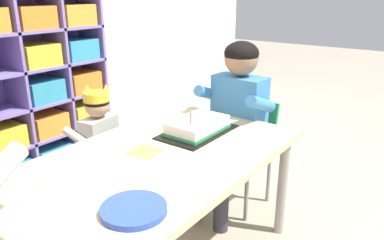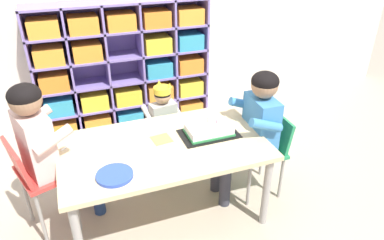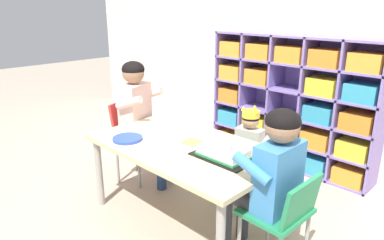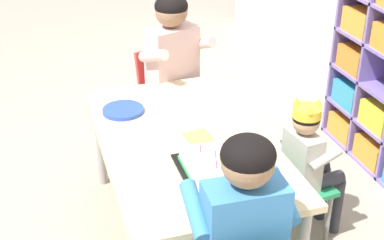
% 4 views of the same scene
% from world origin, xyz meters
% --- Properties ---
extents(ground, '(16.00, 16.00, 0.00)m').
position_xyz_m(ground, '(0.00, 0.00, 0.00)').
color(ground, tan).
extents(classroom_back_wall, '(6.78, 0.10, 2.79)m').
position_xyz_m(classroom_back_wall, '(0.00, 1.63, 1.40)').
color(classroom_back_wall, beige).
rests_on(classroom_back_wall, ground).
extents(storage_cubby_shelf, '(1.69, 0.31, 1.27)m').
position_xyz_m(storage_cubby_shelf, '(0.02, 1.42, 0.61)').
color(storage_cubby_shelf, '#7F6BB2').
rests_on(storage_cubby_shelf, ground).
extents(activity_table, '(1.36, 0.80, 0.60)m').
position_xyz_m(activity_table, '(0.00, 0.00, 0.54)').
color(activity_table, '#D1B789').
rests_on(activity_table, ground).
extents(classroom_chair_blue, '(0.34, 0.36, 0.55)m').
position_xyz_m(classroom_chair_blue, '(0.17, 0.50, 0.33)').
color(classroom_chair_blue, '#238451').
rests_on(classroom_chair_blue, ground).
extents(child_with_crown, '(0.31, 0.32, 0.80)m').
position_xyz_m(child_with_crown, '(0.15, 0.60, 0.49)').
color(child_with_crown, '#B2ADA3').
rests_on(child_with_crown, ground).
extents(classroom_chair_adult_side, '(0.41, 0.44, 0.73)m').
position_xyz_m(classroom_chair_adult_side, '(-0.82, 0.14, 0.47)').
color(classroom_chair_adult_side, red).
rests_on(classroom_chair_adult_side, ground).
extents(adult_helper_seated, '(0.48, 0.46, 1.09)m').
position_xyz_m(adult_helper_seated, '(-0.72, 0.17, 0.68)').
color(adult_helper_seated, beige).
rests_on(adult_helper_seated, ground).
extents(classroom_chair_guest_side, '(0.36, 0.38, 0.64)m').
position_xyz_m(classroom_chair_guest_side, '(0.80, 0.01, 0.40)').
color(classroom_chair_guest_side, '#238451').
rests_on(classroom_chair_guest_side, ground).
extents(guest_at_table_side, '(0.44, 0.41, 1.01)m').
position_xyz_m(guest_at_table_side, '(0.69, 0.01, 0.62)').
color(guest_at_table_side, '#3D7FBC').
rests_on(guest_at_table_side, ground).
extents(birthday_cake_on_tray, '(0.40, 0.25, 0.11)m').
position_xyz_m(birthday_cake_on_tray, '(0.34, 0.02, 0.63)').
color(birthday_cake_on_tray, black).
rests_on(birthday_cake_on_tray, activity_table).
extents(paper_plate_stack, '(0.22, 0.22, 0.02)m').
position_xyz_m(paper_plate_stack, '(-0.36, -0.23, 0.61)').
color(paper_plate_stack, blue).
rests_on(paper_plate_stack, activity_table).
extents(paper_napkin_square, '(0.14, 0.14, 0.00)m').
position_xyz_m(paper_napkin_square, '(0.01, 0.07, 0.60)').
color(paper_napkin_square, '#F4DB4C').
rests_on(paper_napkin_square, activity_table).
extents(fork_by_napkin, '(0.09, 0.13, 0.00)m').
position_xyz_m(fork_by_napkin, '(-0.05, -0.15, 0.60)').
color(fork_by_napkin, white).
rests_on(fork_by_napkin, activity_table).
extents(fork_at_table_front_edge, '(0.10, 0.10, 0.00)m').
position_xyz_m(fork_at_table_front_edge, '(-0.59, 0.21, 0.60)').
color(fork_at_table_front_edge, white).
rests_on(fork_at_table_front_edge, activity_table).
extents(fork_near_child_seat, '(0.04, 0.14, 0.00)m').
position_xyz_m(fork_near_child_seat, '(-0.45, 0.12, 0.60)').
color(fork_near_child_seat, white).
rests_on(fork_near_child_seat, activity_table).
extents(fork_scattered_mid_table, '(0.14, 0.09, 0.00)m').
position_xyz_m(fork_scattered_mid_table, '(-0.32, 0.23, 0.60)').
color(fork_scattered_mid_table, white).
rests_on(fork_scattered_mid_table, activity_table).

